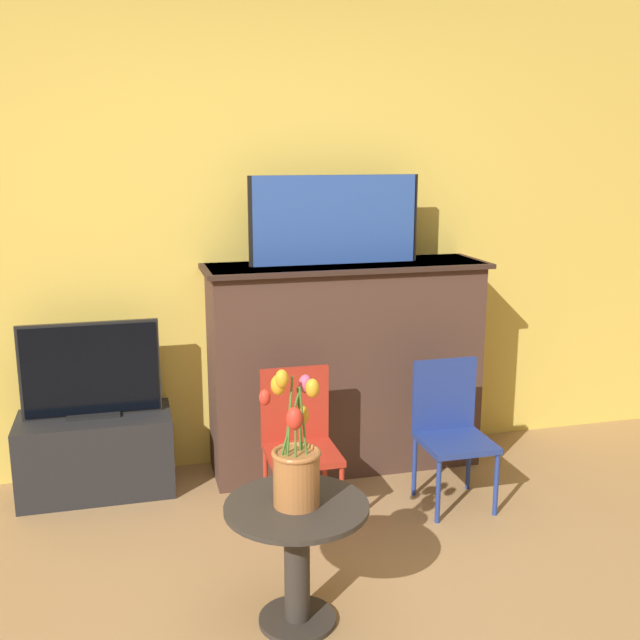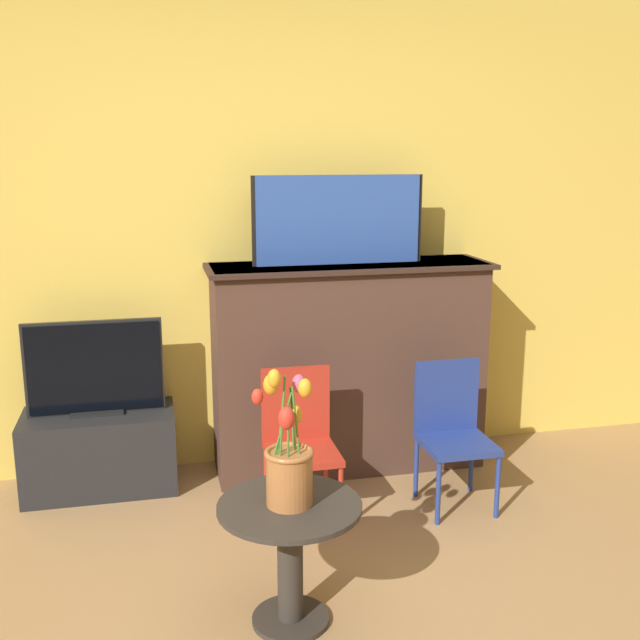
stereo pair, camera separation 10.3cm
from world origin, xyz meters
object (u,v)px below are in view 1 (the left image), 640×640
object	(u,v)px
chair_blue	(451,425)
vase_tulips	(296,463)
chair_red	(299,436)
tv_monitor	(91,371)
painting	(335,220)

from	to	relation	value
chair_blue	vase_tulips	size ratio (longest dim) A/B	1.37
chair_blue	chair_red	bearing A→B (deg)	176.36
tv_monitor	chair_red	distance (m)	1.11
painting	chair_red	xyz separation A→B (m)	(-0.32, -0.51, -0.98)
tv_monitor	chair_red	world-z (taller)	tv_monitor
chair_red	chair_blue	distance (m)	0.77
painting	chair_blue	distance (m)	1.22
painting	tv_monitor	xyz separation A→B (m)	(-1.28, -0.01, -0.73)
painting	vase_tulips	size ratio (longest dim) A/B	1.76
chair_red	chair_blue	xyz separation A→B (m)	(0.77, -0.05, 0.00)
chair_blue	vase_tulips	bearing A→B (deg)	-140.55
painting	vase_tulips	world-z (taller)	painting
painting	tv_monitor	distance (m)	1.47
tv_monitor	chair_blue	bearing A→B (deg)	-17.71
tv_monitor	chair_blue	xyz separation A→B (m)	(1.73, -0.55, -0.25)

